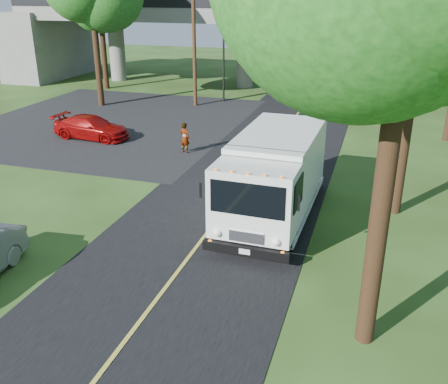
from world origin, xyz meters
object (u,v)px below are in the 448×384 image
at_px(step_van, 274,174).
at_px(pedestrian, 185,138).
at_px(traffic_signal, 224,58).
at_px(red_sedan, 92,127).
at_px(utility_pole, 194,40).

xyz_separation_m(step_van, pedestrian, (-5.98, 6.25, -0.89)).
distance_m(traffic_signal, red_sedan, 12.63).
height_order(step_van, red_sedan, step_van).
height_order(utility_pole, red_sedan, utility_pole).
bearing_deg(step_van, utility_pole, 120.40).
xyz_separation_m(traffic_signal, step_van, (7.86, -18.80, -1.52)).
bearing_deg(pedestrian, red_sedan, 6.14).
height_order(traffic_signal, red_sedan, traffic_signal).
distance_m(utility_pole, red_sedan, 10.77).
bearing_deg(traffic_signal, step_van, -67.30).
height_order(red_sedan, pedestrian, pedestrian).
relative_size(traffic_signal, step_van, 0.70).
relative_size(utility_pole, red_sedan, 2.05).
height_order(utility_pole, pedestrian, utility_pole).
height_order(step_van, pedestrian, step_van).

